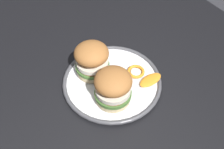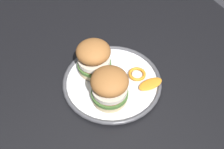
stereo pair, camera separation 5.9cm
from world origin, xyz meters
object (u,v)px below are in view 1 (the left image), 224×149
Objects in this scene: dinner_plate at (112,81)px; sandwich_half_left at (113,87)px; sandwich_half_right at (92,59)px; dining_table at (120,103)px.

dinner_plate is 0.09m from sandwich_half_left.
sandwich_half_left is 0.11m from sandwich_half_right.
dining_table is 4.46× the size of dinner_plate.
dinner_plate is at bearing -152.97° from dining_table.
sandwich_half_left is at bearing -55.55° from dining_table.
dining_table is at bearing 27.03° from dinner_plate.
sandwich_half_left is 1.00× the size of sandwich_half_right.
sandwich_half_right is (-0.11, 0.00, 0.00)m from sandwich_half_left.
dining_table is at bearing 124.45° from sandwich_half_left.
dinner_plate is at bearing 28.56° from sandwich_half_right.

